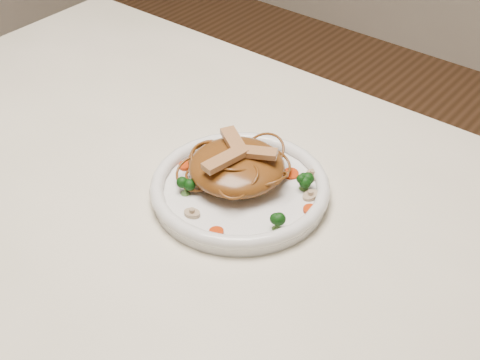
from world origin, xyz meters
The scene contains 19 objects.
table centered at (0.00, 0.00, 0.65)m, with size 1.20×0.80×0.75m.
plate centered at (0.10, 0.04, 0.76)m, with size 0.25×0.25×0.02m, color white.
noodle_mound centered at (0.08, 0.05, 0.79)m, with size 0.14×0.14×0.04m, color brown.
chicken_a centered at (0.10, 0.06, 0.82)m, with size 0.06×0.02×0.01m, color tan.
chicken_b centered at (0.07, 0.06, 0.82)m, with size 0.07×0.02×0.01m, color tan.
chicken_c centered at (0.08, 0.02, 0.82)m, with size 0.06×0.02×0.01m, color tan.
broccoli_0 centered at (0.17, 0.09, 0.78)m, with size 0.03×0.03×0.03m, color #0D3C0C, non-canonical shape.
broccoli_1 centered at (0.03, 0.06, 0.78)m, with size 0.02×0.02×0.03m, color #0D3C0C, non-canonical shape.
broccoli_2 centered at (0.04, -0.02, 0.78)m, with size 0.03×0.03×0.03m, color #0D3C0C, non-canonical shape.
broccoli_3 centered at (0.19, 0.00, 0.78)m, with size 0.03×0.03×0.03m, color #0D3C0C, non-canonical shape.
carrot_0 centered at (0.14, 0.11, 0.77)m, with size 0.02×0.02×0.01m, color #B63006.
carrot_1 centered at (0.00, 0.03, 0.77)m, with size 0.02×0.02×0.01m, color #B63006.
carrot_2 centered at (0.20, 0.06, 0.77)m, with size 0.02×0.02×0.01m, color #B63006.
carrot_3 centered at (0.05, 0.14, 0.77)m, with size 0.02×0.02×0.01m, color #B63006.
carrot_4 centered at (0.13, -0.05, 0.77)m, with size 0.02×0.02×0.01m, color #B63006.
mushroom_0 centered at (0.08, -0.05, 0.77)m, with size 0.02×0.02×0.01m, color #C3AE92.
mushroom_1 centered at (0.19, 0.08, 0.77)m, with size 0.02×0.02×0.01m, color #C3AE92.
mushroom_2 centered at (0.00, 0.08, 0.77)m, with size 0.02×0.02×0.01m, color #C3AE92.
mushroom_3 centered at (0.16, 0.13, 0.77)m, with size 0.03×0.03×0.01m, color #C3AE92.
Camera 1 is at (0.56, -0.54, 1.37)m, focal length 50.57 mm.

